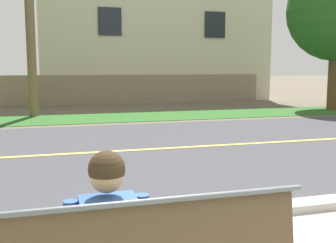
% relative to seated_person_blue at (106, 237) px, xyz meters
% --- Properties ---
extents(ground_plane, '(140.00, 140.00, 0.00)m').
position_rel_seated_person_blue_xyz_m(ground_plane, '(1.56, 7.35, -0.68)').
color(ground_plane, '#665B4C').
extents(curb_edge, '(44.00, 0.30, 0.11)m').
position_rel_seated_person_blue_xyz_m(curb_edge, '(1.56, 1.70, -0.62)').
color(curb_edge, '#ADA89E').
rests_on(curb_edge, ground_plane).
extents(street_asphalt, '(52.00, 8.00, 0.01)m').
position_rel_seated_person_blue_xyz_m(street_asphalt, '(1.56, 5.85, -0.67)').
color(street_asphalt, '#424247').
rests_on(street_asphalt, ground_plane).
extents(road_centre_line, '(48.00, 0.14, 0.01)m').
position_rel_seated_person_blue_xyz_m(road_centre_line, '(1.56, 5.85, -0.67)').
color(road_centre_line, '#E0CC4C').
rests_on(road_centre_line, ground_plane).
extents(far_verge_grass, '(48.00, 2.80, 0.02)m').
position_rel_seated_person_blue_xyz_m(far_verge_grass, '(1.56, 11.68, -0.67)').
color(far_verge_grass, '#2D6026').
rests_on(far_verge_grass, ground_plane).
extents(seated_person_blue, '(0.52, 0.68, 1.25)m').
position_rel_seated_person_blue_xyz_m(seated_person_blue, '(0.00, 0.00, 0.00)').
color(seated_person_blue, black).
rests_on(seated_person_blue, ground_plane).
extents(garden_wall, '(13.00, 0.36, 1.40)m').
position_rel_seated_person_blue_xyz_m(garden_wall, '(3.64, 17.08, 0.02)').
color(garden_wall, gray).
rests_on(garden_wall, ground_plane).
extents(house_across_street, '(12.75, 6.91, 7.68)m').
position_rel_seated_person_blue_xyz_m(house_across_street, '(5.15, 20.28, 3.21)').
color(house_across_street, beige).
rests_on(house_across_street, ground_plane).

